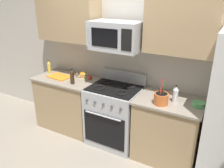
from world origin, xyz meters
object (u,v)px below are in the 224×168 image
(prep_bowl, at_px, (198,104))
(bottle_soy, at_px, (72,77))
(utensil_crock, at_px, (161,98))
(cutting_board, at_px, (59,77))
(range_oven, at_px, (114,114))
(microwave, at_px, (116,36))
(fruit_basket, at_px, (82,75))
(bottle_vinegar, at_px, (175,94))
(bottle_oil, at_px, (49,67))
(apple_loose, at_px, (90,77))

(prep_bowl, bearing_deg, bottle_soy, -175.24)
(utensil_crock, distance_m, cutting_board, 1.80)
(range_oven, distance_m, utensil_crock, 0.93)
(microwave, distance_m, cutting_board, 1.29)
(fruit_basket, distance_m, bottle_vinegar, 1.61)
(bottle_oil, bearing_deg, range_oven, -2.11)
(bottle_soy, relative_size, prep_bowl, 1.56)
(microwave, relative_size, fruit_basket, 3.74)
(range_oven, xyz_separation_m, prep_bowl, (1.18, -0.00, 0.47))
(bottle_oil, bearing_deg, bottle_soy, -16.92)
(bottle_soy, distance_m, prep_bowl, 1.85)
(range_oven, distance_m, bottle_soy, 0.87)
(apple_loose, height_order, bottle_oil, bottle_oil)
(prep_bowl, bearing_deg, fruit_basket, 175.10)
(range_oven, xyz_separation_m, bottle_soy, (-0.66, -0.15, 0.55))
(apple_loose, bearing_deg, cutting_board, -162.98)
(microwave, xyz_separation_m, prep_bowl, (1.18, -0.03, -0.74))
(fruit_basket, distance_m, prep_bowl, 1.89)
(bottle_vinegar, bearing_deg, range_oven, 179.03)
(fruit_basket, height_order, cutting_board, fruit_basket)
(cutting_board, bearing_deg, bottle_soy, -19.08)
(range_oven, xyz_separation_m, utensil_crock, (0.75, -0.16, 0.51))
(fruit_basket, bearing_deg, range_oven, -12.96)
(range_oven, xyz_separation_m, microwave, (-0.00, 0.03, 1.20))
(fruit_basket, xyz_separation_m, cutting_board, (-0.34, -0.18, -0.03))
(bottle_vinegar, height_order, bottle_soy, bottle_soy)
(apple_loose, xyz_separation_m, bottle_soy, (-0.13, -0.29, 0.08))
(range_oven, relative_size, utensil_crock, 3.14)
(bottle_oil, bearing_deg, bottle_vinegar, -1.65)
(microwave, distance_m, apple_loose, 0.91)
(microwave, xyz_separation_m, bottle_soy, (-0.66, -0.18, -0.65))
(range_oven, bearing_deg, fruit_basket, 167.04)
(bottle_soy, bearing_deg, microwave, 15.38)
(range_oven, height_order, bottle_oil, bottle_oil)
(microwave, height_order, prep_bowl, microwave)
(bottle_oil, xyz_separation_m, prep_bowl, (2.51, -0.05, -0.08))
(range_oven, bearing_deg, microwave, 90.07)
(utensil_crock, xyz_separation_m, bottle_soy, (-1.41, 0.01, 0.04))
(bottle_vinegar, xyz_separation_m, bottle_oil, (-2.22, 0.06, 0.00))
(apple_loose, relative_size, bottle_vinegar, 0.30)
(range_oven, bearing_deg, cutting_board, -178.79)
(cutting_board, xyz_separation_m, bottle_soy, (0.38, -0.13, 0.11))
(apple_loose, height_order, bottle_vinegar, bottle_vinegar)
(apple_loose, bearing_deg, range_oven, -14.44)
(range_oven, xyz_separation_m, bottle_vinegar, (0.89, -0.02, 0.54))
(utensil_crock, bearing_deg, bottle_vinegar, 45.73)
(bottle_vinegar, relative_size, bottle_oil, 0.96)
(cutting_board, distance_m, prep_bowl, 2.22)
(fruit_basket, xyz_separation_m, apple_loose, (0.18, -0.03, -0.01))
(bottle_soy, bearing_deg, fruit_basket, 97.72)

